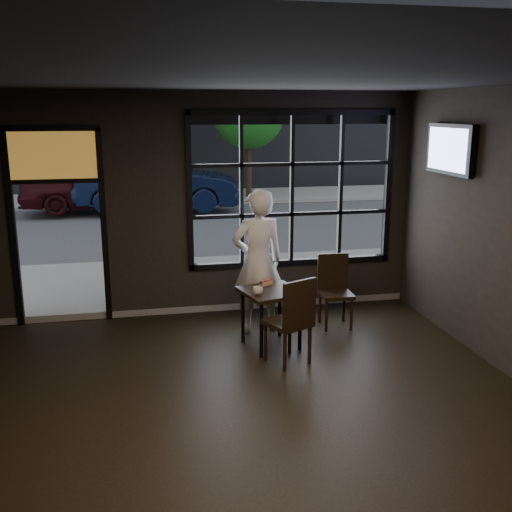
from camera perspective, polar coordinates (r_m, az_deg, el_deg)
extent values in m
cube|color=black|center=(5.86, 0.49, -16.48)|extent=(6.00, 7.00, 0.02)
cube|color=black|center=(5.07, 0.56, 16.78)|extent=(6.00, 7.00, 0.02)
cube|color=black|center=(8.82, 3.43, 6.35)|extent=(3.06, 0.12, 2.28)
cube|color=orange|center=(8.53, -18.76, 9.11)|extent=(1.20, 0.06, 0.70)
cube|color=#545456|center=(29.12, -9.47, 7.86)|extent=(60.00, 41.00, 0.04)
cube|color=black|center=(7.61, 1.44, -5.92)|extent=(0.84, 0.84, 0.75)
cube|color=black|center=(7.09, 3.04, -6.09)|extent=(0.61, 0.61, 1.07)
cube|color=black|center=(8.31, 7.63, -3.41)|extent=(0.45, 0.45, 1.00)
imported|color=silver|center=(7.97, 0.17, -0.51)|extent=(0.76, 0.55, 1.94)
imported|color=silver|center=(7.31, 0.18, -3.32)|extent=(0.17, 0.17, 0.10)
cube|color=black|center=(8.16, 18.03, 9.64)|extent=(0.12, 1.09, 0.64)
imported|color=black|center=(17.45, -9.29, 6.82)|extent=(4.76, 2.19, 1.51)
imported|color=black|center=(17.89, -14.95, 6.61)|extent=(4.44, 2.23, 1.45)
cylinder|color=#332114|center=(19.66, -10.54, 8.34)|extent=(0.21, 0.21, 2.26)
sphere|color=#206C1C|center=(19.57, -10.78, 13.71)|extent=(2.46, 2.46, 2.46)
cylinder|color=#332114|center=(19.90, -0.70, 8.47)|extent=(0.19, 0.19, 2.14)
sphere|color=#296722|center=(19.81, -0.71, 13.50)|extent=(2.33, 2.33, 2.33)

